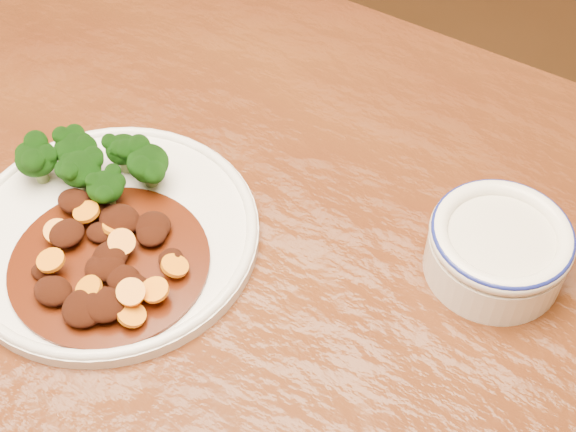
% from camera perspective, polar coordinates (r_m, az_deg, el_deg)
% --- Properties ---
extents(dining_table, '(1.56, 1.00, 0.75)m').
position_cam_1_polar(dining_table, '(0.90, -6.88, -4.60)').
color(dining_table, '#53270E').
rests_on(dining_table, ground).
extents(dinner_plate, '(0.30, 0.30, 0.02)m').
position_cam_1_polar(dinner_plate, '(0.84, -12.52, -1.20)').
color(dinner_plate, white).
rests_on(dinner_plate, dining_table).
extents(broccoli_florets, '(0.15, 0.10, 0.05)m').
position_cam_1_polar(broccoli_florets, '(0.86, -13.74, 3.72)').
color(broccoli_florets, olive).
rests_on(broccoli_florets, dinner_plate).
extents(mince_stew, '(0.20, 0.20, 0.03)m').
position_cam_1_polar(mince_stew, '(0.80, -12.81, -3.01)').
color(mince_stew, '#461207').
rests_on(mince_stew, dinner_plate).
extents(dip_bowl, '(0.14, 0.14, 0.06)m').
position_cam_1_polar(dip_bowl, '(0.80, 14.70, -2.17)').
color(dip_bowl, white).
rests_on(dip_bowl, dining_table).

